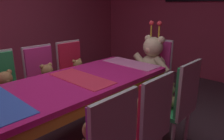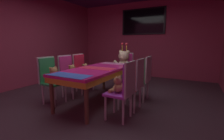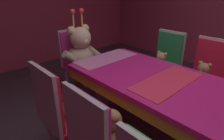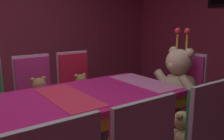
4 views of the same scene
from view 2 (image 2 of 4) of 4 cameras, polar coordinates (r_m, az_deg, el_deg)
name	(u,v)px [view 2 (image 2 of 4)]	position (r m, az deg, el deg)	size (l,w,h in m)	color
ground_plane	(98,101)	(3.56, -5.16, -11.21)	(7.90, 7.90, 0.00)	#3F2D38
wall_back	(143,39)	(6.25, 11.16, 10.77)	(5.20, 0.12, 2.80)	#99334C
wall_left	(20,38)	(5.23, -30.44, 9.86)	(0.12, 6.40, 2.80)	#99334C
banquet_table	(97,72)	(3.38, -5.32, -0.84)	(0.90, 2.02, 0.75)	#C61E72
chair_left_0	(49,75)	(3.59, -21.71, -1.78)	(0.42, 0.41, 0.98)	#268C4C
teddy_left_0	(54,76)	(3.48, -20.14, -1.99)	(0.27, 0.35, 0.33)	#9E7247
chair_left_1	(68,72)	(3.92, -15.72, -0.53)	(0.42, 0.41, 0.98)	#CC338C
teddy_left_1	(72,72)	(3.82, -14.13, -0.77)	(0.26, 0.33, 0.31)	#9E7247
chair_left_2	(81,68)	(4.30, -11.17, 0.55)	(0.42, 0.41, 0.98)	red
teddy_left_2	(85,70)	(4.21, -9.65, 0.17)	(0.23, 0.30, 0.28)	#9E7247
chair_right_0	(125,85)	(2.56, 4.87, -5.55)	(0.42, 0.41, 0.98)	purple
teddy_right_0	(117,85)	(2.62, 1.98, -5.58)	(0.23, 0.29, 0.28)	#9E7247
chair_right_1	(136,80)	(2.98, 8.65, -3.42)	(0.42, 0.41, 0.98)	red
teddy_right_1	(129,80)	(3.04, 6.08, -3.48)	(0.23, 0.30, 0.28)	#9E7247
chair_right_2	(145,74)	(3.52, 11.72, -1.49)	(0.42, 0.41, 0.98)	#268C4C
teddy_right_2	(138,75)	(3.57, 9.51, -1.64)	(0.22, 0.29, 0.27)	tan
throne_chair	(126,66)	(4.74, 4.98, 1.54)	(0.41, 0.42, 0.98)	#CC338C
king_teddy_bear	(124,62)	(4.57, 4.19, 2.82)	(0.64, 0.49, 0.82)	beige
wall_tv	(143,22)	(6.21, 11.11, 16.80)	(1.63, 0.06, 0.94)	black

